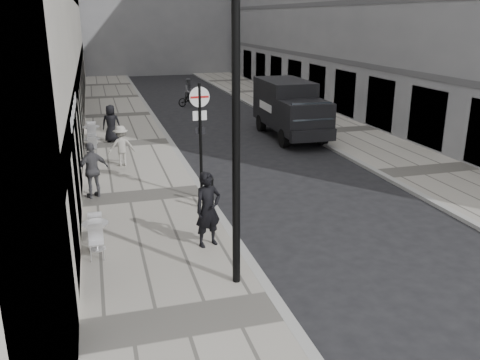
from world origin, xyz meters
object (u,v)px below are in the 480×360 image
object	(u,v)px
lamppost	(236,118)
cyclist	(189,95)
panel_van	(289,106)
sign_post	(200,126)
walking_man	(208,209)

from	to	relation	value
lamppost	cyclist	distance (m)	24.88
lamppost	panel_van	xyz separation A→B (m)	(6.60, 13.77, -2.29)
panel_van	sign_post	bearing A→B (deg)	-126.04
sign_post	lamppost	xyz separation A→B (m)	(-0.40, -5.68, 1.33)
lamppost	cyclist	xyz separation A→B (m)	(3.51, 24.43, -3.12)
cyclist	walking_man	bearing A→B (deg)	-119.72
walking_man	panel_van	world-z (taller)	panel_van
walking_man	sign_post	bearing A→B (deg)	63.00
sign_post	cyclist	distance (m)	19.10
lamppost	panel_van	size ratio (longest dim) A/B	1.13
lamppost	walking_man	bearing A→B (deg)	95.11
panel_van	cyclist	distance (m)	11.14
panel_van	lamppost	bearing A→B (deg)	-114.19
sign_post	cyclist	size ratio (longest dim) A/B	2.00
walking_man	panel_van	bearing A→B (deg)	42.05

